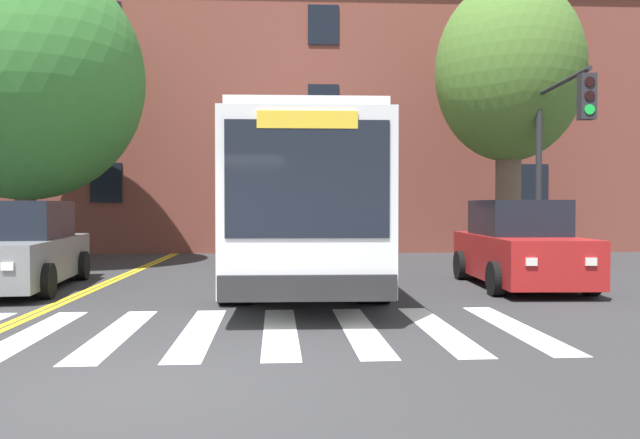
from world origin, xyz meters
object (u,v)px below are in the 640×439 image
(city_bus, at_px, (301,203))
(traffic_light_near_corner, at_px, (558,136))
(car_grey_near_lane, at_px, (20,249))
(street_tree_curbside_small, at_px, (24,78))
(street_tree_curbside_large, at_px, (509,73))
(car_red_far_lane, at_px, (519,247))

(city_bus, xyz_separation_m, traffic_light_near_corner, (6.36, 0.49, 1.65))
(car_grey_near_lane, height_order, street_tree_curbside_small, street_tree_curbside_small)
(city_bus, height_order, street_tree_curbside_large, street_tree_curbside_large)
(city_bus, relative_size, car_red_far_lane, 2.83)
(street_tree_curbside_small, bearing_deg, car_grey_near_lane, -68.77)
(city_bus, relative_size, car_grey_near_lane, 2.53)
(traffic_light_near_corner, bearing_deg, street_tree_curbside_large, 91.91)
(car_red_far_lane, xyz_separation_m, traffic_light_near_corner, (1.80, 2.22, 2.60))
(traffic_light_near_corner, bearing_deg, street_tree_curbside_small, 169.13)
(traffic_light_near_corner, bearing_deg, car_red_far_lane, -129.03)
(city_bus, relative_size, traffic_light_near_corner, 2.45)
(city_bus, height_order, car_grey_near_lane, city_bus)
(car_red_far_lane, bearing_deg, traffic_light_near_corner, 50.97)
(street_tree_curbside_large, distance_m, street_tree_curbside_small, 13.91)
(car_red_far_lane, height_order, traffic_light_near_corner, traffic_light_near_corner)
(street_tree_curbside_large, bearing_deg, traffic_light_near_corner, -88.09)
(street_tree_curbside_large, bearing_deg, city_bus, -149.64)
(city_bus, bearing_deg, car_grey_near_lane, -164.41)
(street_tree_curbside_large, bearing_deg, car_grey_near_lane, -156.33)
(city_bus, bearing_deg, car_red_far_lane, -20.81)
(car_grey_near_lane, distance_m, street_tree_curbside_small, 6.79)
(car_red_far_lane, relative_size, street_tree_curbside_large, 0.52)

